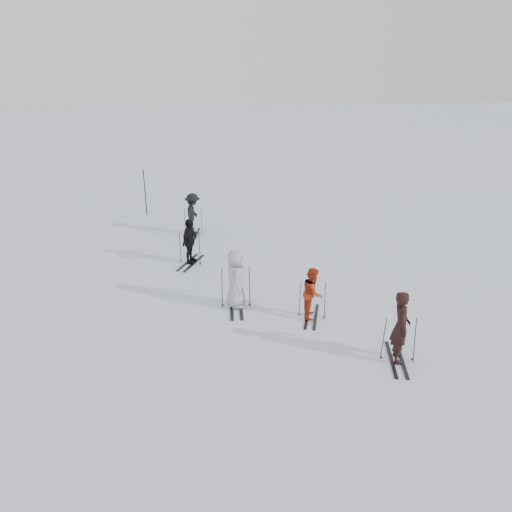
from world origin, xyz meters
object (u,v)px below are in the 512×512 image
Objects in this scene: skier_red at (313,294)px; skier_near_dark at (401,328)px; skier_grey at (236,279)px; piste_marker at (145,192)px; skier_uphill_left at (190,242)px; skier_uphill_far at (193,215)px.

skier_near_dark is at bearing -129.05° from skier_red.
skier_grey is at bearing 60.62° from skier_near_dark.
skier_red is (-1.59, 2.48, -0.18)m from skier_near_dark.
piste_marker reaches higher than skier_near_dark.
skier_near_dark is 0.86× the size of piste_marker.
skier_near_dark is 15.05m from piste_marker.
piste_marker reaches higher than skier_uphill_left.
skier_uphill_far is at bearing 38.77° from skier_near_dark.
skier_uphill_far is at bearing 41.11° from skier_red.
skier_uphill_far is at bearing 13.56° from skier_grey.
skier_red is 5.71m from skier_uphill_left.
skier_uphill_left is (-5.04, 7.03, -0.10)m from skier_near_dark.
skier_grey is 1.09× the size of skier_uphill_left.
skier_grey is at bearing -133.48° from skier_uphill_left.
skier_grey is (-3.72, 3.44, -0.03)m from skier_near_dark.
skier_grey is 1.04× the size of skier_uphill_far.
piste_marker is (-3.28, 9.88, 0.18)m from skier_grey.
skier_red is at bearing -146.54° from skier_uphill_far.
skier_near_dark is at bearing -118.00° from skier_uphill_left.
skier_near_dark is 1.07× the size of skier_uphill_far.
piste_marker is at bearing 44.78° from skier_red.
skier_uphill_left is at bearing 24.32° from skier_grey.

